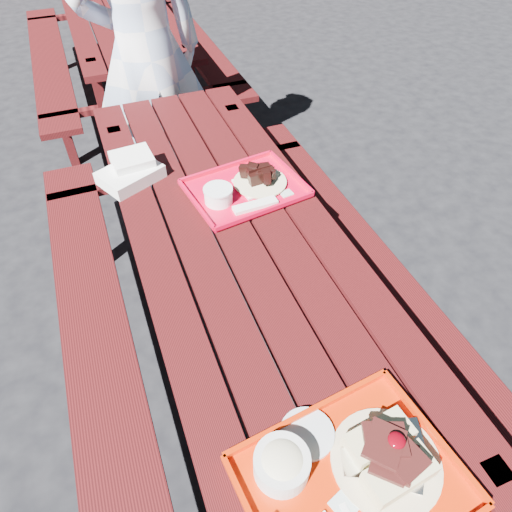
% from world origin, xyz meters
% --- Properties ---
extents(ground, '(60.00, 60.00, 0.00)m').
position_xyz_m(ground, '(0.00, 0.00, 0.00)').
color(ground, black).
rests_on(ground, ground).
extents(picnic_table_near, '(1.41, 2.40, 0.75)m').
position_xyz_m(picnic_table_near, '(-0.00, 0.00, 0.56)').
color(picnic_table_near, '#3F0C0D').
rests_on(picnic_table_near, ground).
extents(picnic_table_far, '(1.41, 2.40, 0.75)m').
position_xyz_m(picnic_table_far, '(-0.00, 2.80, 0.56)').
color(picnic_table_far, '#3F0C0D').
rests_on(picnic_table_far, ground).
extents(near_tray, '(0.53, 0.44, 0.16)m').
position_xyz_m(near_tray, '(-0.04, -0.84, 0.79)').
color(near_tray, red).
rests_on(near_tray, picnic_table_near).
extents(far_tray, '(0.49, 0.40, 0.07)m').
position_xyz_m(far_tray, '(0.11, 0.26, 0.77)').
color(far_tray, red).
rests_on(far_tray, picnic_table_near).
extents(white_cloth, '(0.29, 0.26, 0.10)m').
position_xyz_m(white_cloth, '(-0.29, 0.53, 0.79)').
color(white_cloth, white).
rests_on(white_cloth, picnic_table_near).
extents(person, '(0.68, 0.47, 1.82)m').
position_xyz_m(person, '(-0.03, 1.41, 0.91)').
color(person, '#B2C9ED').
rests_on(person, ground).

